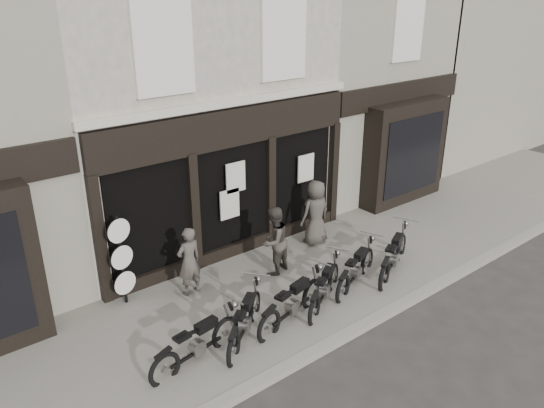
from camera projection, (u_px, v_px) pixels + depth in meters
ground_plane at (312, 307)px, 11.66m from camera, size 90.00×90.00×0.00m
pavement at (285, 288)px, 12.29m from camera, size 30.00×4.20×0.12m
kerb at (354, 331)px, 10.74m from camera, size 30.00×0.25×0.13m
central_building at (167, 83)px, 14.38m from camera, size 7.30×6.22×8.34m
neighbour_right at (334, 65)px, 18.04m from camera, size 5.60×6.73×8.34m
filler_right at (467, 46)px, 22.81m from camera, size 11.00×6.00×8.20m
motorcycle_0 at (198, 346)px, 9.74m from camera, size 2.11×0.64×1.02m
motorcycle_1 at (245, 323)px, 10.42m from camera, size 1.81×1.49×1.02m
motorcycle_2 at (293, 306)px, 10.94m from camera, size 2.19×0.83×1.06m
motorcycle_3 at (325, 290)px, 11.56m from camera, size 1.91×1.27×1.01m
motorcycle_4 at (356, 272)px, 12.27m from camera, size 2.05×1.05×1.03m
motorcycle_5 at (393, 258)px, 12.80m from camera, size 2.16×1.27×1.11m
man_left at (189, 261)px, 11.66m from camera, size 0.61×0.43×1.61m
man_centre at (274, 241)px, 12.51m from camera, size 0.97×0.85×1.68m
man_right at (316, 212)px, 13.98m from camera, size 0.89×0.60×1.76m
advert_sign_post at (122, 264)px, 11.24m from camera, size 0.53×0.34×2.20m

